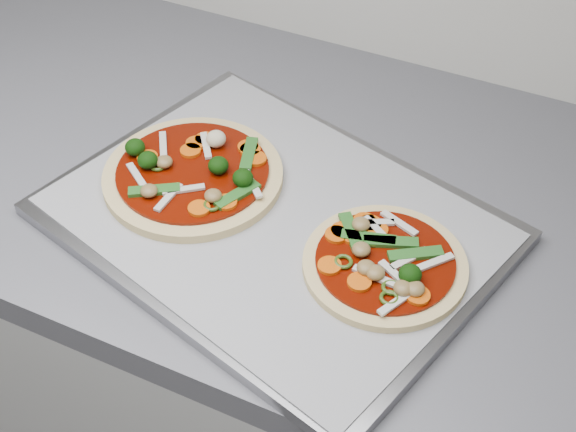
% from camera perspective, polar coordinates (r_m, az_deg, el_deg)
% --- Properties ---
extents(baking_tray, '(0.56, 0.47, 0.02)m').
position_cam_1_polar(baking_tray, '(0.90, -1.03, -0.48)').
color(baking_tray, gray).
rests_on(baking_tray, countertop).
extents(parchment, '(0.53, 0.45, 0.00)m').
position_cam_1_polar(parchment, '(0.90, -1.04, -0.08)').
color(parchment, '#939398').
rests_on(parchment, baking_tray).
extents(pizza_left, '(0.29, 0.29, 0.04)m').
position_cam_1_polar(pizza_left, '(0.94, -6.75, 3.03)').
color(pizza_left, tan).
rests_on(pizza_left, parchment).
extents(pizza_right, '(0.21, 0.21, 0.03)m').
position_cam_1_polar(pizza_right, '(0.84, 6.82, -3.29)').
color(pizza_right, tan).
rests_on(pizza_right, parchment).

